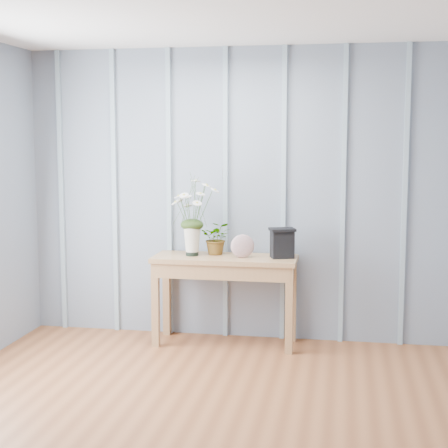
% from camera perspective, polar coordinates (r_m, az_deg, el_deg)
% --- Properties ---
extents(room_shell, '(4.00, 4.50, 2.50)m').
position_cam_1_polar(room_shell, '(4.55, 0.34, 10.35)').
color(room_shell, gray).
rests_on(room_shell, ground).
extents(sideboard, '(1.20, 0.45, 0.75)m').
position_cam_1_polar(sideboard, '(5.75, 0.09, -3.84)').
color(sideboard, '#9C7347').
rests_on(sideboard, ground).
extents(daisy_vase, '(0.48, 0.36, 0.67)m').
position_cam_1_polar(daisy_vase, '(5.73, -2.68, 1.53)').
color(daisy_vase, black).
rests_on(daisy_vase, sideboard).
extents(spider_plant, '(0.27, 0.24, 0.28)m').
position_cam_1_polar(spider_plant, '(5.81, -0.60, -1.18)').
color(spider_plant, '#213913').
rests_on(spider_plant, sideboard).
extents(felt_disc_vessel, '(0.20, 0.11, 0.20)m').
position_cam_1_polar(felt_disc_vessel, '(5.65, 1.55, -1.85)').
color(felt_disc_vessel, '#85475C').
rests_on(felt_disc_vessel, sideboard).
extents(carved_box, '(0.24, 0.21, 0.25)m').
position_cam_1_polar(carved_box, '(5.67, 4.86, -1.56)').
color(carved_box, black).
rests_on(carved_box, sideboard).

